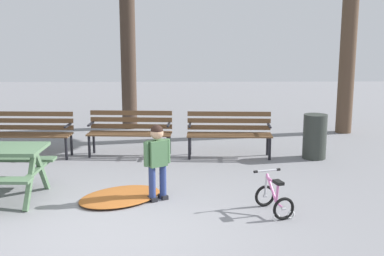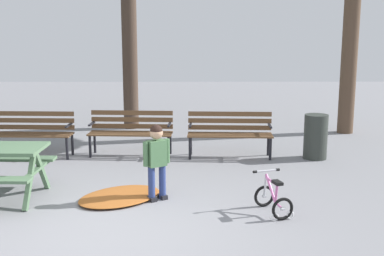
{
  "view_description": "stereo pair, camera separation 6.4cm",
  "coord_description": "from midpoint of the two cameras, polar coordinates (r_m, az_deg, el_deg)",
  "views": [
    {
      "loc": [
        0.97,
        -5.46,
        2.36
      ],
      "look_at": [
        1.1,
        2.19,
        0.85
      ],
      "focal_mm": 45.8,
      "sensor_mm": 36.0,
      "label": 1
    },
    {
      "loc": [
        1.03,
        -5.46,
        2.36
      ],
      "look_at": [
        1.1,
        2.19,
        0.85
      ],
      "focal_mm": 45.8,
      "sensor_mm": 36.0,
      "label": 2
    }
  ],
  "objects": [
    {
      "name": "park_bench_right",
      "position": [
        9.35,
        4.15,
        -0.27
      ],
      "size": [
        1.62,
        0.54,
        0.85
      ],
      "color": "brown",
      "rests_on": "ground"
    },
    {
      "name": "park_bench_far_left",
      "position": [
        9.85,
        -18.5,
        -0.25
      ],
      "size": [
        1.62,
        0.53,
        0.85
      ],
      "color": "brown",
      "rests_on": "ground"
    },
    {
      "name": "park_bench_left",
      "position": [
        9.53,
        -7.39,
        -0.13
      ],
      "size": [
        1.63,
        0.56,
        0.85
      ],
      "color": "brown",
      "rests_on": "ground"
    },
    {
      "name": "kids_bicycle",
      "position": [
        6.59,
        9.27,
        -8.11
      ],
      "size": [
        0.5,
        0.62,
        0.54
      ],
      "color": "black",
      "rests_on": "ground"
    },
    {
      "name": "trash_bin",
      "position": [
        9.49,
        13.92,
        -0.96
      ],
      "size": [
        0.44,
        0.44,
        0.84
      ],
      "primitive_type": "cylinder",
      "color": "#2D332D",
      "rests_on": "ground"
    },
    {
      "name": "leaf_pile",
      "position": [
        7.17,
        -8.59,
        -7.88
      ],
      "size": [
        1.52,
        1.47,
        0.07
      ],
      "primitive_type": "ellipsoid",
      "rotation": [
        0.0,
        0.0,
        0.68
      ],
      "color": "#9E5623",
      "rests_on": "ground"
    },
    {
      "name": "ground",
      "position": [
        6.03,
        -10.71,
        -12.07
      ],
      "size": [
        36.0,
        36.0,
        0.0
      ],
      "primitive_type": "plane",
      "color": "gray"
    },
    {
      "name": "child_standing",
      "position": [
        6.89,
        -4.34,
        -3.28
      ],
      "size": [
        0.36,
        0.28,
        1.09
      ],
      "color": "navy",
      "rests_on": "ground"
    }
  ]
}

